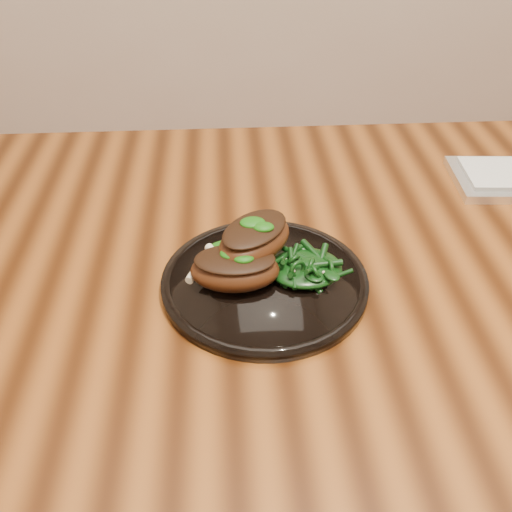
{
  "coord_description": "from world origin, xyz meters",
  "views": [
    {
      "loc": [
        -0.28,
        -0.6,
        1.21
      ],
      "look_at": [
        -0.25,
        -0.04,
        0.78
      ],
      "focal_mm": 40.0,
      "sensor_mm": 36.0,
      "label": 1
    }
  ],
  "objects": [
    {
      "name": "desk",
      "position": [
        0.0,
        0.0,
        0.67
      ],
      "size": [
        1.6,
        0.8,
        0.75
      ],
      "color": "#331606",
      "rests_on": "ground"
    },
    {
      "name": "plate",
      "position": [
        -0.24,
        -0.06,
        0.76
      ],
      "size": [
        0.25,
        0.25,
        0.02
      ],
      "color": "black",
      "rests_on": "desk"
    },
    {
      "name": "greens_heap",
      "position": [
        -0.19,
        -0.06,
        0.78
      ],
      "size": [
        0.09,
        0.09,
        0.03
      ],
      "color": "black",
      "rests_on": "plate"
    },
    {
      "name": "lamb_chop_front",
      "position": [
        -0.27,
        -0.07,
        0.79
      ],
      "size": [
        0.11,
        0.08,
        0.05
      ],
      "color": "#421E0C",
      "rests_on": "plate"
    },
    {
      "name": "herb_smear",
      "position": [
        -0.27,
        -0.01,
        0.77
      ],
      "size": [
        0.08,
        0.05,
        0.01
      ],
      "primitive_type": "ellipsoid",
      "color": "#0A4006",
      "rests_on": "plate"
    },
    {
      "name": "lamb_chop_back",
      "position": [
        -0.25,
        -0.04,
        0.81
      ],
      "size": [
        0.12,
        0.13,
        0.05
      ],
      "color": "#421E0C",
      "rests_on": "plate"
    }
  ]
}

